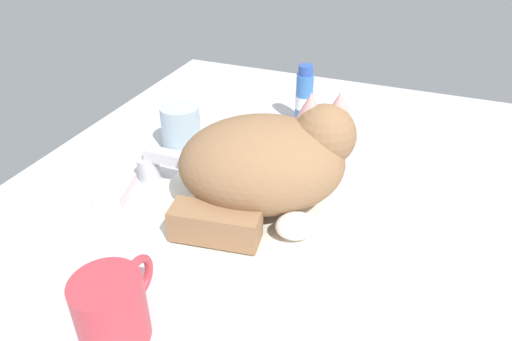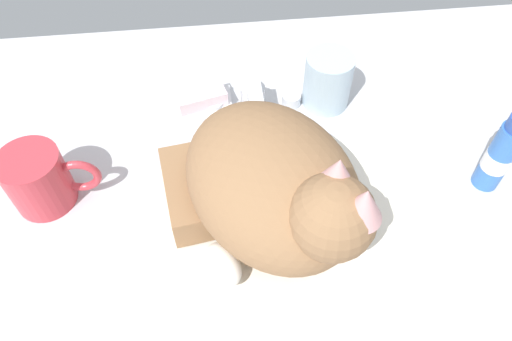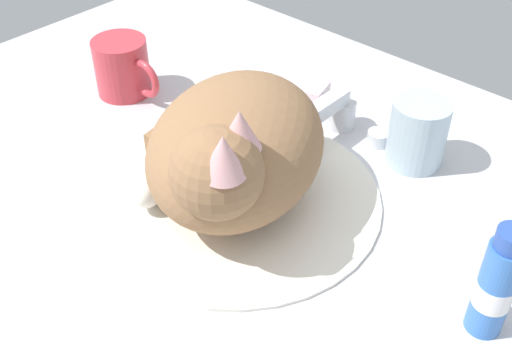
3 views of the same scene
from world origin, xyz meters
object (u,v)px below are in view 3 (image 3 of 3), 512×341
object	(u,v)px
toothpaste_bottle	(496,285)
faucet	(336,114)
coffee_mug	(123,67)
soap_bar	(300,89)
cat	(232,150)
rinse_cup	(418,133)

from	to	relation	value
toothpaste_bottle	faucet	bearing A→B (deg)	150.92
faucet	toothpaste_bottle	world-z (taller)	toothpaste_bottle
coffee_mug	soap_bar	bearing A→B (deg)	35.69
coffee_mug	toothpaste_bottle	world-z (taller)	toothpaste_bottle
soap_bar	cat	bearing A→B (deg)	-69.83
toothpaste_bottle	soap_bar	bearing A→B (deg)	153.42
faucet	toothpaste_bottle	xyz separation A→B (cm)	(29.00, -16.13, 2.98)
soap_bar	toothpaste_bottle	distance (cm)	41.15
faucet	rinse_cup	size ratio (longest dim) A/B	1.74
coffee_mug	cat	bearing A→B (deg)	-14.26
coffee_mug	soap_bar	world-z (taller)	coffee_mug
faucet	cat	xyz separation A→B (cm)	(0.28, -19.45, 5.14)
rinse_cup	soap_bar	xyz separation A→B (cm)	(-18.68, 0.89, -1.89)
coffee_mug	rinse_cup	distance (cm)	41.21
rinse_cup	soap_bar	world-z (taller)	rinse_cup
coffee_mug	toothpaste_bottle	size ratio (longest dim) A/B	0.95
cat	toothpaste_bottle	xyz separation A→B (cm)	(28.72, 3.33, -2.16)
cat	soap_bar	xyz separation A→B (cm)	(-7.96, 21.68, -5.49)
cat	rinse_cup	distance (cm)	23.66
cat	rinse_cup	world-z (taller)	cat
faucet	toothpaste_bottle	size ratio (longest dim) A/B	1.19
coffee_mug	faucet	bearing A→B (deg)	23.78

